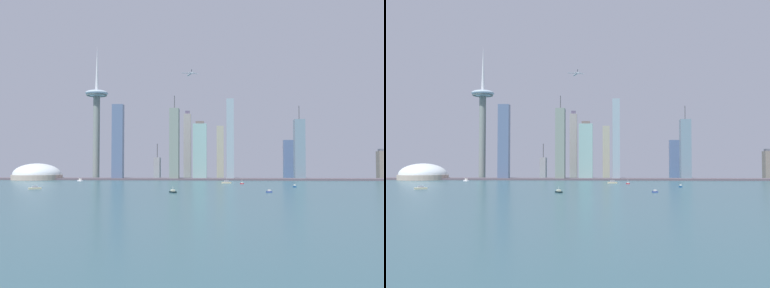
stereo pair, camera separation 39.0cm
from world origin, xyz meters
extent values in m
plane|color=#315862|center=(0.00, 0.00, 0.00)|extent=(6000.00, 6000.00, 0.00)
cube|color=#584D57|center=(0.00, 475.85, 1.80)|extent=(905.31, 51.52, 3.61)
cylinder|color=gray|center=(-247.95, 517.04, 90.61)|extent=(13.95, 13.95, 181.21)
ellipsoid|color=#AAC0D2|center=(-247.95, 517.04, 181.21)|extent=(47.44, 47.44, 13.59)
torus|color=gray|center=(-247.95, 517.04, 176.45)|extent=(43.04, 43.04, 2.72)
cone|color=silver|center=(-247.95, 517.04, 234.98)|extent=(6.98, 6.98, 93.94)
cylinder|color=#B4A190|center=(-355.44, 470.72, 5.05)|extent=(99.61, 99.61, 10.09)
ellipsoid|color=silver|center=(-355.44, 470.72, 10.09)|extent=(94.63, 94.63, 45.19)
cube|color=#85AEAB|center=(-28.85, 495.02, 56.39)|extent=(27.71, 21.28, 112.78)
cube|color=#655754|center=(-28.85, 495.02, 115.43)|extent=(16.63, 12.77, 5.29)
cube|color=gray|center=(-77.77, 466.38, 70.51)|extent=(18.23, 22.37, 141.02)
cylinder|color=#4C4C51|center=(-77.77, 466.38, 153.77)|extent=(1.60, 1.60, 25.49)
cube|color=#939397|center=(-123.60, 551.41, 22.74)|extent=(12.71, 21.07, 45.48)
cylinder|color=#4C4C51|center=(-123.60, 551.41, 60.45)|extent=(1.60, 1.60, 29.93)
cube|color=gray|center=(-59.52, 569.17, 70.62)|extent=(15.86, 17.12, 141.24)
cube|color=#564E68|center=(-59.52, 569.17, 144.58)|extent=(9.51, 10.27, 6.68)
cube|color=slate|center=(356.60, 577.17, 29.48)|extent=(13.89, 23.37, 58.96)
cube|color=#525662|center=(356.60, 577.17, 61.42)|extent=(8.33, 14.02, 4.93)
cube|color=#889EA9|center=(31.94, 482.78, 80.76)|extent=(14.51, 14.84, 161.52)
cube|color=#92B7B8|center=(-266.41, 582.22, 33.86)|extent=(16.00, 16.33, 67.72)
cube|color=slate|center=(-192.75, 476.69, 75.61)|extent=(22.05, 16.51, 151.22)
cube|color=slate|center=(169.59, 493.70, 60.21)|extent=(20.41, 23.05, 120.43)
cylinder|color=#4C4C51|center=(169.59, 493.70, 134.26)|extent=(1.60, 1.60, 27.66)
cube|color=slate|center=(160.95, 569.16, 41.59)|extent=(26.07, 12.36, 83.17)
cube|color=#A2A18A|center=(12.00, 528.96, 55.36)|extent=(14.42, 25.27, 110.73)
cube|color=black|center=(-39.81, 80.51, 0.85)|extent=(9.52, 13.01, 1.71)
cube|color=beige|center=(-39.81, 80.51, 2.59)|extent=(5.29, 6.25, 1.76)
cylinder|color=silver|center=(-39.81, 80.51, 5.21)|extent=(0.24, 0.24, 3.49)
cube|color=#B0202D|center=(46.69, 302.49, 0.66)|extent=(6.21, 2.16, 1.32)
cube|color=silver|center=(46.69, 302.49, 2.22)|extent=(2.77, 1.36, 1.81)
cylinder|color=silver|center=(46.69, 302.49, 5.73)|extent=(0.24, 0.24, 5.21)
cube|color=navy|center=(113.54, 204.15, 1.06)|extent=(3.74, 8.09, 2.12)
cube|color=silver|center=(113.54, 204.15, 3.04)|extent=(2.20, 3.68, 1.83)
cube|color=beige|center=(-221.63, 139.75, 1.08)|extent=(15.06, 12.90, 2.16)
cube|color=#A1A5B3|center=(-221.63, 139.75, 3.20)|extent=(7.35, 6.64, 2.08)
cube|color=navy|center=(67.50, 92.18, 0.70)|extent=(6.94, 3.58, 1.39)
cube|color=silver|center=(67.50, 92.18, 2.32)|extent=(3.16, 2.24, 1.85)
cube|color=beige|center=(22.51, 324.89, 1.07)|extent=(15.95, 10.69, 2.14)
cube|color=#9396A1|center=(22.51, 324.89, 3.54)|extent=(7.54, 5.87, 2.80)
cylinder|color=silver|center=(22.51, 324.89, 7.50)|extent=(0.24, 0.24, 5.12)
cube|color=white|center=(-244.95, 400.20, 1.04)|extent=(12.33, 11.70, 2.09)
cube|color=silver|center=(-244.95, 400.20, 3.56)|extent=(6.12, 5.92, 2.95)
cylinder|color=silver|center=(-47.68, 473.28, 210.72)|extent=(13.24, 29.65, 3.37)
sphere|color=silver|center=(-52.71, 487.54, 210.72)|extent=(3.37, 3.37, 3.37)
cube|color=silver|center=(-47.68, 473.28, 212.24)|extent=(33.08, 14.96, 0.50)
cube|color=silver|center=(-43.45, 461.30, 211.23)|extent=(12.04, 6.56, 0.40)
cube|color=#2D333D|center=(-43.45, 461.30, 214.91)|extent=(1.40, 2.80, 5.00)
camera|label=1|loc=(13.65, -424.63, 32.34)|focal=42.66mm
camera|label=2|loc=(14.04, -424.61, 32.34)|focal=42.66mm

